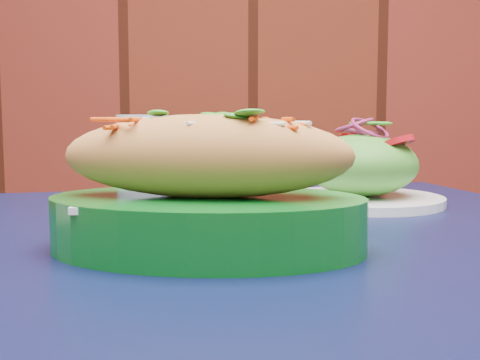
{
  "coord_description": "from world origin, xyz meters",
  "views": [
    {
      "loc": [
        0.36,
        1.1,
        0.87
      ],
      "look_at": [
        0.36,
        1.69,
        0.81
      ],
      "focal_mm": 45.0,
      "sensor_mm": 36.0,
      "label": 1
    }
  ],
  "objects": [
    {
      "name": "water_glass",
      "position": [
        0.21,
        2.0,
        0.81
      ],
      "size": [
        0.08,
        0.08,
        0.13
      ],
      "primitive_type": "cylinder",
      "color": "silver",
      "rests_on": "cafe_table"
    },
    {
      "name": "banh_mi_basket",
      "position": [
        0.33,
        1.64,
        0.8
      ],
      "size": [
        0.31,
        0.22,
        0.13
      ],
      "rotation": [
        0.0,
        0.0,
        -0.11
      ],
      "color": "#0A5B18",
      "rests_on": "cafe_table"
    },
    {
      "name": "salad_plate",
      "position": [
        0.52,
        1.94,
        0.8
      ],
      "size": [
        0.23,
        0.23,
        0.12
      ],
      "rotation": [
        0.0,
        0.0,
        0.36
      ],
      "color": "white",
      "rests_on": "cafe_table"
    },
    {
      "name": "cafe_table",
      "position": [
        0.4,
        1.75,
        0.66
      ],
      "size": [
        0.96,
        0.96,
        0.75
      ],
      "rotation": [
        0.0,
        0.0,
        0.23
      ],
      "color": "black",
      "rests_on": "ground"
    }
  ]
}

